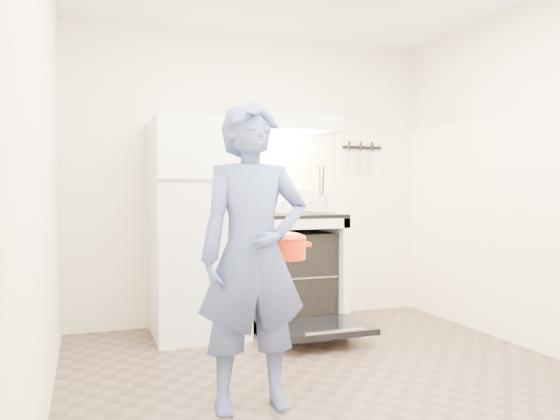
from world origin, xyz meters
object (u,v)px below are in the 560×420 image
object	(u,v)px
refrigerator	(198,228)
stove_body	(292,271)
tea_kettle	(263,197)
dutch_oven	(283,249)
person	(253,256)

from	to	relation	value
refrigerator	stove_body	bearing A→B (deg)	1.77
tea_kettle	dutch_oven	size ratio (longest dim) A/B	0.83
stove_body	person	xyz separation A→B (m)	(-0.82, -1.58, 0.34)
tea_kettle	person	bearing A→B (deg)	-109.28
refrigerator	dutch_oven	distance (m)	1.36
refrigerator	stove_body	size ratio (longest dim) A/B	1.85
refrigerator	person	size ratio (longest dim) A/B	1.06
person	dutch_oven	bearing A→B (deg)	42.36
refrigerator	tea_kettle	distance (m)	0.65
stove_body	tea_kettle	bearing A→B (deg)	149.11
tea_kettle	person	distance (m)	1.83
refrigerator	tea_kettle	bearing A→B (deg)	14.98
person	stove_body	bearing A→B (deg)	64.06
person	dutch_oven	size ratio (longest dim) A/B	4.91
stove_body	dutch_oven	xyz separation A→B (m)	(-0.58, -1.36, 0.35)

